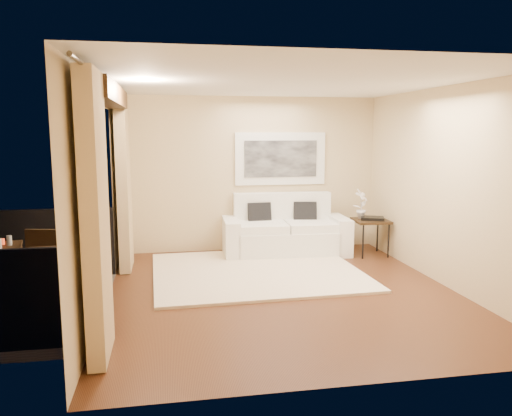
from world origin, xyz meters
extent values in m
plane|color=#532D18|center=(0.00, 0.00, 0.00)|extent=(5.00, 5.00, 0.00)
plane|color=white|center=(0.00, 0.00, 2.70)|extent=(5.00, 5.00, 0.00)
plane|color=beige|center=(0.00, 2.50, 1.35)|extent=(4.50, 0.00, 4.50)
plane|color=beige|center=(0.00, -2.50, 1.35)|extent=(4.50, 0.00, 4.50)
plane|color=beige|center=(2.25, 0.00, 1.35)|extent=(0.00, 5.00, 5.00)
plane|color=beige|center=(-2.25, 1.85, 1.35)|extent=(0.00, 2.70, 2.70)
plane|color=beige|center=(-2.25, -1.85, 1.35)|extent=(0.00, 2.70, 2.70)
plane|color=beige|center=(-2.25, 0.00, 2.55)|extent=(0.00, 2.40, 2.40)
cube|color=#301F10|center=(-2.13, 0.00, 2.52)|extent=(0.28, 2.40, 0.22)
cube|color=#605B56|center=(-3.15, 0.00, -0.06)|extent=(1.80, 2.60, 0.12)
cube|color=black|center=(-3.15, 1.27, 0.50)|extent=(1.80, 0.06, 1.00)
cube|color=#D5B783|center=(-2.11, 1.55, 1.32)|extent=(0.16, 0.75, 2.62)
cube|color=#D5B783|center=(-2.11, -1.55, 1.32)|extent=(0.16, 0.75, 2.62)
cylinder|color=#4C473F|center=(-2.11, 0.00, 2.63)|extent=(0.04, 4.80, 0.04)
cube|color=white|center=(0.52, 2.47, 1.62)|extent=(1.62, 0.05, 0.92)
cube|color=black|center=(0.52, 2.44, 1.62)|extent=(1.30, 0.02, 0.64)
cube|color=#FFECCD|center=(-0.18, 0.96, 0.02)|extent=(3.12, 2.74, 0.04)
cube|color=white|center=(0.52, 2.02, 0.21)|extent=(1.76, 0.98, 0.43)
cube|color=white|center=(0.53, 2.37, 0.61)|extent=(1.73, 0.29, 0.83)
cube|color=white|center=(-0.42, 2.06, 0.31)|extent=(0.28, 0.92, 0.63)
cube|color=white|center=(1.46, 1.98, 0.31)|extent=(0.28, 0.92, 0.63)
cube|color=white|center=(0.10, 2.01, 0.50)|extent=(0.84, 0.84, 0.14)
cube|color=white|center=(0.93, 1.97, 0.50)|extent=(0.84, 0.84, 0.14)
cube|color=black|center=(0.10, 2.24, 0.67)|extent=(0.41, 0.21, 0.42)
cube|color=black|center=(0.91, 2.21, 0.67)|extent=(0.43, 0.25, 0.42)
cube|color=#301F10|center=(1.93, 1.70, 0.59)|extent=(0.59, 0.59, 0.04)
cylinder|color=black|center=(1.70, 1.47, 0.29)|extent=(0.03, 0.03, 0.57)
cylinder|color=black|center=(2.16, 1.47, 0.29)|extent=(0.03, 0.03, 0.57)
cylinder|color=black|center=(1.70, 1.92, 0.29)|extent=(0.03, 0.03, 0.57)
cylinder|color=black|center=(2.16, 1.92, 0.29)|extent=(0.03, 0.03, 0.57)
cube|color=black|center=(1.94, 1.68, 0.64)|extent=(0.46, 0.40, 0.05)
imported|color=white|center=(1.79, 1.82, 0.87)|extent=(0.33, 0.30, 0.51)
cylinder|color=#301F10|center=(-3.29, -0.18, 0.34)|extent=(0.04, 0.04, 0.68)
cylinder|color=#301F10|center=(-3.29, 0.33, 0.34)|extent=(0.04, 0.04, 0.68)
cube|color=#301F10|center=(-2.93, 0.26, 0.43)|extent=(0.47, 0.47, 0.05)
cube|color=#301F10|center=(-2.97, 0.09, 0.67)|extent=(0.40, 0.12, 0.52)
cylinder|color=#301F10|center=(-2.74, 0.39, 0.20)|extent=(0.03, 0.03, 0.41)
cylinder|color=#301F10|center=(-3.06, 0.45, 0.20)|extent=(0.03, 0.03, 0.41)
cylinder|color=#301F10|center=(-2.81, 0.07, 0.20)|extent=(0.03, 0.03, 0.41)
cylinder|color=#301F10|center=(-3.12, 0.14, 0.20)|extent=(0.03, 0.03, 0.41)
cube|color=#301F10|center=(-2.67, -1.00, 0.42)|extent=(0.43, 0.43, 0.05)
cube|color=#301F10|center=(-2.69, -0.82, 0.66)|extent=(0.40, 0.09, 0.52)
cylinder|color=#301F10|center=(-2.81, -1.17, 0.20)|extent=(0.03, 0.03, 0.40)
cylinder|color=#301F10|center=(-2.50, -1.14, 0.20)|extent=(0.03, 0.03, 0.40)
cylinder|color=#301F10|center=(-2.85, -0.86, 0.20)|extent=(0.03, 0.03, 0.40)
cylinder|color=#301F10|center=(-2.53, -0.83, 0.20)|extent=(0.03, 0.03, 0.40)
cylinder|color=red|center=(-3.46, 0.20, 0.77)|extent=(0.06, 0.06, 0.07)
cylinder|color=silver|center=(-3.36, 0.13, 0.80)|extent=(0.06, 0.06, 0.12)
camera|label=1|loc=(-1.46, -6.17, 2.09)|focal=35.00mm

